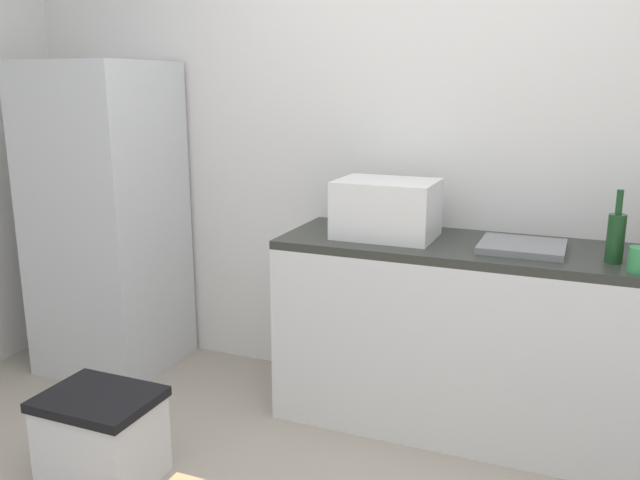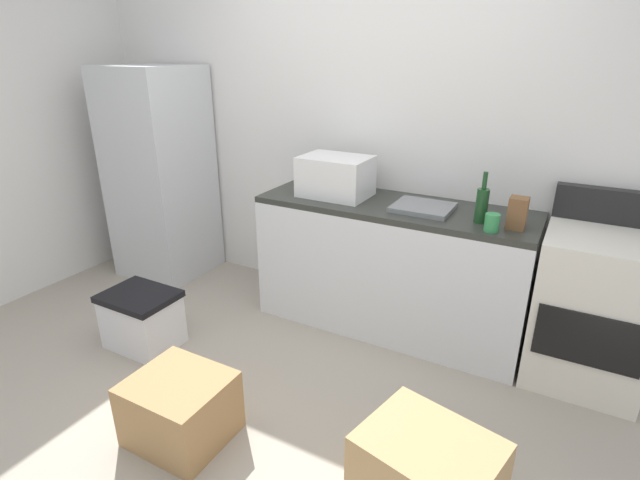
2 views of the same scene
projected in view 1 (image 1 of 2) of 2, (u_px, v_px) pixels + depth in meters
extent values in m
cube|color=silver|center=(433.00, 146.00, 3.30)|extent=(5.00, 0.10, 2.60)
cube|color=silver|center=(471.00, 341.00, 3.08)|extent=(1.80, 0.60, 0.86)
cube|color=#2D302B|center=(477.00, 249.00, 2.97)|extent=(1.80, 0.60, 0.04)
cube|color=silver|center=(107.00, 219.00, 3.69)|extent=(0.68, 0.66, 1.73)
cube|color=white|center=(386.00, 209.00, 3.08)|extent=(0.46, 0.34, 0.27)
cube|color=slate|center=(522.00, 247.00, 2.86)|extent=(0.36, 0.32, 0.03)
cylinder|color=#193F1E|center=(615.00, 239.00, 2.64)|extent=(0.07, 0.07, 0.20)
cylinder|color=#193F1E|center=(619.00, 202.00, 2.61)|extent=(0.03, 0.03, 0.10)
cylinder|color=#338C4C|center=(639.00, 260.00, 2.52)|extent=(0.08, 0.08, 0.10)
cube|color=silver|center=(102.00, 441.00, 2.71)|extent=(0.44, 0.34, 0.34)
cube|color=black|center=(98.00, 399.00, 2.66)|extent=(0.46, 0.36, 0.04)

